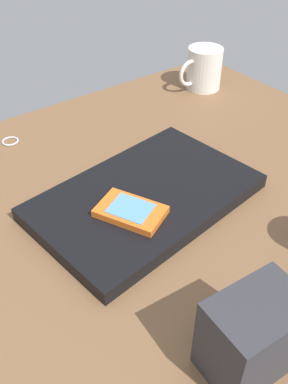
{
  "coord_description": "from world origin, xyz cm",
  "views": [
    {
      "loc": [
        23.11,
        43.1,
        48.78
      ],
      "look_at": [
        -9.09,
        -0.35,
        5.0
      ],
      "focal_mm": 40.04,
      "sensor_mm": 36.0,
      "label": 1
    }
  ],
  "objects_px": {
    "laptop_closed": "(144,196)",
    "key_ring": "(10,141)",
    "coffee_mug": "(203,69)",
    "desk_organizer": "(253,335)",
    "cell_phone_on_laptop": "(131,211)"
  },
  "relations": [
    {
      "from": "coffee_mug",
      "to": "laptop_closed",
      "type": "bearing_deg",
      "value": 35.29
    },
    {
      "from": "key_ring",
      "to": "laptop_closed",
      "type": "bearing_deg",
      "value": 108.9
    },
    {
      "from": "desk_organizer",
      "to": "key_ring",
      "type": "bearing_deg",
      "value": -83.04
    },
    {
      "from": "laptop_closed",
      "to": "desk_organizer",
      "type": "bearing_deg",
      "value": 68.46
    },
    {
      "from": "key_ring",
      "to": "coffee_mug",
      "type": "height_order",
      "value": "coffee_mug"
    },
    {
      "from": "laptop_closed",
      "to": "coffee_mug",
      "type": "bearing_deg",
      "value": -151.96
    },
    {
      "from": "cell_phone_on_laptop",
      "to": "coffee_mug",
      "type": "distance_m",
      "value": 0.51
    },
    {
      "from": "laptop_closed",
      "to": "cell_phone_on_laptop",
      "type": "height_order",
      "value": "cell_phone_on_laptop"
    },
    {
      "from": "cell_phone_on_laptop",
      "to": "key_ring",
      "type": "distance_m",
      "value": 0.35
    },
    {
      "from": "cell_phone_on_laptop",
      "to": "key_ring",
      "type": "xyz_separation_m",
      "value": [
        0.05,
        -0.34,
        -0.03
      ]
    },
    {
      "from": "laptop_closed",
      "to": "key_ring",
      "type": "distance_m",
      "value": 0.32
    },
    {
      "from": "cell_phone_on_laptop",
      "to": "desk_organizer",
      "type": "relative_size",
      "value": 1.12
    },
    {
      "from": "cell_phone_on_laptop",
      "to": "laptop_closed",
      "type": "bearing_deg",
      "value": -145.7
    },
    {
      "from": "laptop_closed",
      "to": "key_ring",
      "type": "xyz_separation_m",
      "value": [
        0.1,
        -0.31,
        -0.01
      ]
    },
    {
      "from": "laptop_closed",
      "to": "coffee_mug",
      "type": "relative_size",
      "value": 3.05
    }
  ]
}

